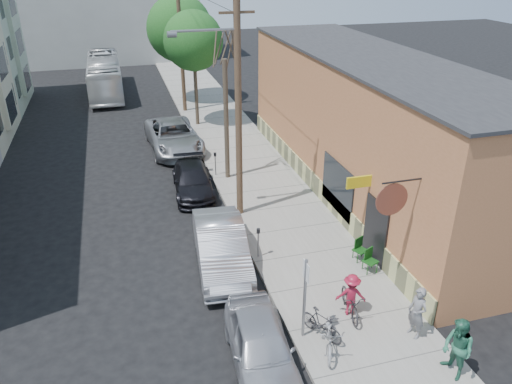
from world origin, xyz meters
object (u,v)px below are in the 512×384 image
object	(u,v)px
parked_bike_b	(330,336)
parking_meter_far	(215,160)
parking_meter_near	(258,238)
patio_chair_a	(360,250)
utility_pole_near	(237,99)
car_2	(193,181)
car_1	(221,247)
bus	(105,76)
patron_green	(458,349)
car_3	(174,136)
patron_grey	(417,313)
tree_bare	(226,121)
sign_post	(305,291)
car_0	(261,346)
patio_chair_b	(370,261)
tree_leafy_far	(180,29)
tree_leafy_mid	(193,41)
cyclist	(351,295)
parked_bike_a	(322,324)

from	to	relation	value
parked_bike_b	parking_meter_far	bearing A→B (deg)	114.76
parked_bike_b	parking_meter_near	bearing A→B (deg)	118.90
patio_chair_a	utility_pole_near	bearing A→B (deg)	100.69
patio_chair_a	car_2	bearing A→B (deg)	98.29
car_1	bus	world-z (taller)	bus
utility_pole_near	patron_green	distance (m)	12.22
car_1	car_2	bearing A→B (deg)	95.01
parking_meter_near	car_3	size ratio (longest dim) A/B	0.20
patron_grey	car_3	distance (m)	18.91
tree_bare	parked_bike_b	world-z (taller)	tree_bare
parking_meter_far	car_2	distance (m)	2.11
sign_post	bus	xyz separation A→B (m)	(-5.40, 31.77, -0.33)
car_0	patron_green	bearing A→B (deg)	-16.68
patio_chair_b	parked_bike_b	size ratio (longest dim) A/B	0.47
tree_bare	patio_chair_b	size ratio (longest dim) A/B	6.92
patio_chair_a	car_0	world-z (taller)	car_0
tree_bare	patio_chair_b	distance (m)	10.55
parking_meter_far	car_0	world-z (taller)	car_0
tree_bare	bus	distance (m)	20.44
tree_leafy_far	patron_green	xyz separation A→B (m)	(3.03, -30.09, -4.45)
parking_meter_near	tree_leafy_far	bearing A→B (deg)	88.62
tree_bare	patron_grey	size ratio (longest dim) A/B	3.50
tree_leafy_mid	car_1	world-z (taller)	tree_leafy_mid
tree_bare	tree_leafy_mid	size ratio (longest dim) A/B	0.82
cyclist	parked_bike_b	xyz separation A→B (m)	(-1.30, -1.31, -0.26)
patio_chair_b	car_0	size ratio (longest dim) A/B	0.20
sign_post	cyclist	distance (m)	2.14
parking_meter_near	tree_bare	size ratio (longest dim) A/B	0.20
car_2	bus	distance (m)	20.97
tree_bare	bus	size ratio (longest dim) A/B	0.57
car_1	parking_meter_far	bearing A→B (deg)	84.87
tree_leafy_far	car_0	bearing A→B (deg)	-94.06
patio_chair_b	patron_green	distance (m)	5.18
patio_chair_a	patron_grey	size ratio (longest dim) A/B	0.51
parking_meter_far	patron_green	distance (m)	15.73
parked_bike_a	parked_bike_b	xyz separation A→B (m)	(0.02, -0.58, 0.02)
tree_leafy_mid	car_0	bearing A→B (deg)	-95.19
parking_meter_near	tree_leafy_mid	distance (m)	17.39
sign_post	patron_green	world-z (taller)	sign_post
patio_chair_a	tree_leafy_far	bearing A→B (deg)	72.56
utility_pole_near	patio_chair_b	xyz separation A→B (m)	(3.55, -5.75, -4.82)
tree_leafy_far	patio_chair_b	world-z (taller)	tree_leafy_far
car_1	car_0	bearing A→B (deg)	-84.99
patron_green	parked_bike_b	size ratio (longest dim) A/B	1.01
patron_grey	parking_meter_far	bearing A→B (deg)	-179.45
cyclist	tree_bare	bearing A→B (deg)	-62.51
tree_bare	tree_leafy_mid	xyz separation A→B (m)	(0.00, 9.09, 2.43)
parked_bike_a	car_2	bearing A→B (deg)	72.39
parked_bike_a	car_0	size ratio (longest dim) A/B	0.36
patio_chair_b	parked_bike_b	world-z (taller)	parked_bike_b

